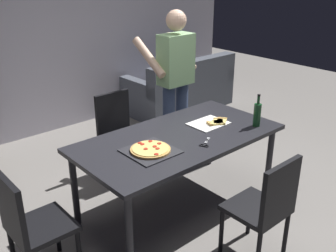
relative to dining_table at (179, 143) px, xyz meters
name	(u,v)px	position (x,y,z in m)	size (l,w,h in m)	color
ground_plane	(178,206)	(0.00, 0.00, -0.68)	(12.00, 12.00, 0.00)	gray
back_wall	(44,29)	(0.00, 2.60, 0.72)	(6.40, 0.10, 2.80)	#BCB7C6
dining_table	(179,143)	(0.00, 0.00, 0.00)	(1.89, 0.97, 0.75)	#232328
chair_near_camera	(266,204)	(0.00, -0.97, -0.17)	(0.42, 0.42, 0.90)	black
chair_far_side	(119,128)	(0.00, 0.97, -0.17)	(0.42, 0.42, 0.90)	black
chair_left_end	(29,222)	(-1.43, 0.00, -0.17)	(0.42, 0.42, 0.90)	black
couch	(181,91)	(1.90, 1.99, -0.38)	(1.71, 0.86, 0.85)	#4C515B
person_serving_pizza	(175,79)	(0.63, 0.75, 0.31)	(0.55, 0.54, 1.75)	#38476B
pepperoni_pizza_on_tray	(150,150)	(-0.39, -0.08, 0.08)	(0.40, 0.40, 0.04)	#2D2D33
pizza_slices_on_towel	(213,123)	(0.44, 0.00, 0.08)	(0.38, 0.28, 0.03)	white
wine_bottle	(257,114)	(0.72, -0.31, 0.19)	(0.07, 0.07, 0.32)	#194723
kitchen_scissors	(205,144)	(0.05, -0.28, 0.07)	(0.19, 0.14, 0.01)	silver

